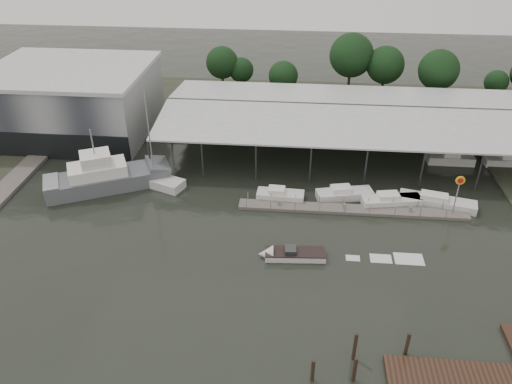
# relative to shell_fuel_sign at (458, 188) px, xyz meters

# --- Properties ---
(ground) EXTENTS (200.00, 200.00, 0.00)m
(ground) POSITION_rel_shell_fuel_sign_xyz_m (-27.00, -9.99, -3.93)
(ground) COLOR black
(ground) RESTS_ON ground
(land_strip_far) EXTENTS (140.00, 30.00, 0.30)m
(land_strip_far) POSITION_rel_shell_fuel_sign_xyz_m (-27.00, 32.01, -3.83)
(land_strip_far) COLOR #3A4030
(land_strip_far) RESTS_ON ground
(land_strip_west) EXTENTS (20.00, 40.00, 0.30)m
(land_strip_west) POSITION_rel_shell_fuel_sign_xyz_m (-67.00, 20.01, -3.83)
(land_strip_west) COLOR #3A4030
(land_strip_west) RESTS_ON ground
(storage_warehouse) EXTENTS (24.50, 20.50, 10.50)m
(storage_warehouse) POSITION_rel_shell_fuel_sign_xyz_m (-55.00, 19.95, 1.36)
(storage_warehouse) COLOR #91959A
(storage_warehouse) RESTS_ON ground
(covered_boat_shed) EXTENTS (58.24, 24.00, 6.96)m
(covered_boat_shed) POSITION_rel_shell_fuel_sign_xyz_m (-10.00, 18.01, 2.20)
(covered_boat_shed) COLOR silver
(covered_boat_shed) RESTS_ON ground
(trawler_dock) EXTENTS (3.00, 18.00, 0.50)m
(trawler_dock) POSITION_rel_shell_fuel_sign_xyz_m (-57.00, 4.01, -3.68)
(trawler_dock) COLOR #67615A
(trawler_dock) RESTS_ON ground
(floating_dock) EXTENTS (28.00, 2.00, 1.40)m
(floating_dock) POSITION_rel_shell_fuel_sign_xyz_m (-12.00, 0.01, -3.72)
(floating_dock) COLOR #67615A
(floating_dock) RESTS_ON ground
(shell_fuel_sign) EXTENTS (1.10, 0.18, 5.55)m
(shell_fuel_sign) POSITION_rel_shell_fuel_sign_xyz_m (0.00, 0.00, 0.00)
(shell_fuel_sign) COLOR gray
(shell_fuel_sign) RESTS_ON ground
(grey_trawler) EXTENTS (16.41, 10.96, 8.84)m
(grey_trawler) POSITION_rel_shell_fuel_sign_xyz_m (-43.84, 2.85, -2.35)
(grey_trawler) COLOR #585C61
(grey_trawler) RESTS_ON ground
(white_sailboat) EXTENTS (9.59, 5.92, 14.47)m
(white_sailboat) POSITION_rel_shell_fuel_sign_xyz_m (-38.48, 4.42, -3.26)
(white_sailboat) COLOR silver
(white_sailboat) RESTS_ON ground
(speedboat_underway) EXTENTS (18.17, 3.30, 2.00)m
(speedboat_underway) POSITION_rel_shell_fuel_sign_xyz_m (-19.37, -9.70, -3.53)
(speedboat_underway) COLOR silver
(speedboat_underway) RESTS_ON ground
(moored_cruiser_0) EXTENTS (6.06, 2.50, 1.70)m
(moored_cruiser_0) POSITION_rel_shell_fuel_sign_xyz_m (-21.01, 1.90, -3.31)
(moored_cruiser_0) COLOR silver
(moored_cruiser_0) RESTS_ON ground
(moored_cruiser_1) EXTENTS (7.48, 3.75, 1.70)m
(moored_cruiser_1) POSITION_rel_shell_fuel_sign_xyz_m (-12.85, 2.99, -3.31)
(moored_cruiser_1) COLOR silver
(moored_cruiser_1) RESTS_ON ground
(moored_cruiser_2) EXTENTS (7.66, 3.49, 1.70)m
(moored_cruiser_2) POSITION_rel_shell_fuel_sign_xyz_m (-7.07, 1.88, -3.31)
(moored_cruiser_2) COLOR silver
(moored_cruiser_2) RESTS_ON ground
(moored_cruiser_3) EXTENTS (9.52, 4.36, 1.70)m
(moored_cruiser_3) POSITION_rel_shell_fuel_sign_xyz_m (-1.40, 2.23, -3.31)
(moored_cruiser_3) COLOR silver
(moored_cruiser_3) RESTS_ON ground
(mooring_pilings) EXTENTS (8.28, 7.72, 3.78)m
(mooring_pilings) POSITION_rel_shell_fuel_sign_xyz_m (-13.40, -25.58, -2.85)
(mooring_pilings) COLOR #36251B
(mooring_pilings) RESTS_ON ground
(horizon_tree_line) EXTENTS (68.11, 11.55, 11.98)m
(horizon_tree_line) POSITION_rel_shell_fuel_sign_xyz_m (-4.47, 37.98, 2.58)
(horizon_tree_line) COLOR #2F2015
(horizon_tree_line) RESTS_ON ground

